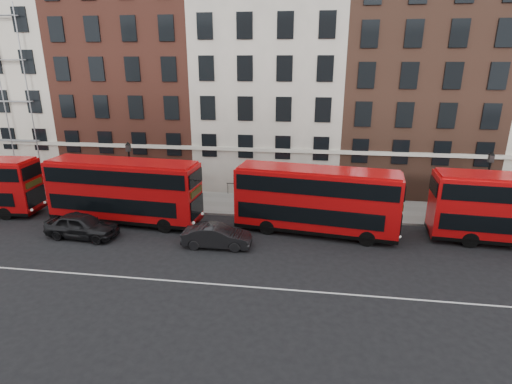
# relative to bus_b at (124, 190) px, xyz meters

# --- Properties ---
(ground) EXTENTS (120.00, 120.00, 0.00)m
(ground) POSITION_rel_bus_b_xyz_m (9.39, -5.61, -2.51)
(ground) COLOR black
(ground) RESTS_ON ground
(pavement) EXTENTS (80.00, 5.00, 0.15)m
(pavement) POSITION_rel_bus_b_xyz_m (9.39, 4.89, -2.44)
(pavement) COLOR gray
(pavement) RESTS_ON ground
(kerb) EXTENTS (80.00, 0.30, 0.16)m
(kerb) POSITION_rel_bus_b_xyz_m (9.39, 2.39, -2.43)
(kerb) COLOR gray
(kerb) RESTS_ON ground
(road_centre_line) EXTENTS (70.00, 0.12, 0.01)m
(road_centre_line) POSITION_rel_bus_b_xyz_m (9.39, -7.61, -2.51)
(road_centre_line) COLOR white
(road_centre_line) RESTS_ON ground
(building_terrace) EXTENTS (64.00, 11.95, 22.00)m
(building_terrace) POSITION_rel_bus_b_xyz_m (9.09, 12.27, 7.73)
(building_terrace) COLOR beige
(building_terrace) RESTS_ON ground
(bus_b) EXTENTS (11.32, 3.54, 4.68)m
(bus_b) POSITION_rel_bus_b_xyz_m (0.00, 0.00, 0.00)
(bus_b) COLOR red
(bus_b) RESTS_ON ground
(bus_c) EXTENTS (11.23, 4.08, 4.62)m
(bus_c) POSITION_rel_bus_b_xyz_m (13.83, 0.00, -0.04)
(bus_c) COLOR red
(bus_c) RESTS_ON ground
(car_rear) EXTENTS (5.04, 2.32, 1.68)m
(car_rear) POSITION_rel_bus_b_xyz_m (-1.73, -2.98, -1.67)
(car_rear) COLOR black
(car_rear) RESTS_ON ground
(car_front) EXTENTS (4.46, 1.66, 1.46)m
(car_front) POSITION_rel_bus_b_xyz_m (7.64, -3.11, -1.78)
(car_front) COLOR black
(car_front) RESTS_ON ground
(lamp_post_left) EXTENTS (0.44, 0.44, 5.33)m
(lamp_post_left) POSITION_rel_bus_b_xyz_m (-0.71, 2.85, 0.57)
(lamp_post_left) COLOR black
(lamp_post_left) RESTS_ON pavement
(lamp_post_right) EXTENTS (0.44, 0.44, 5.33)m
(lamp_post_right) POSITION_rel_bus_b_xyz_m (25.79, 3.12, 0.57)
(lamp_post_right) COLOR black
(lamp_post_right) RESTS_ON pavement
(iron_railings) EXTENTS (6.60, 0.06, 1.00)m
(iron_railings) POSITION_rel_bus_b_xyz_m (9.39, 7.09, -1.86)
(iron_railings) COLOR black
(iron_railings) RESTS_ON pavement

